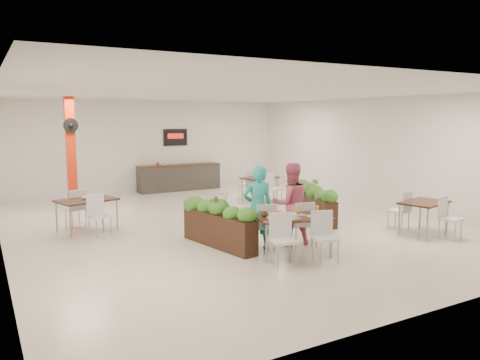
% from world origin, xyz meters
% --- Properties ---
extents(ground, '(12.00, 12.00, 0.00)m').
position_xyz_m(ground, '(0.00, 0.00, 0.00)').
color(ground, beige).
rests_on(ground, ground).
extents(room_shell, '(10.10, 12.10, 3.22)m').
position_xyz_m(room_shell, '(0.00, 0.00, 2.01)').
color(room_shell, white).
rests_on(room_shell, ground).
extents(red_column, '(0.40, 0.41, 3.20)m').
position_xyz_m(red_column, '(-3.00, 3.79, 1.64)').
color(red_column, red).
rests_on(red_column, ground).
extents(service_counter, '(3.00, 0.64, 2.20)m').
position_xyz_m(service_counter, '(1.00, 5.65, 0.49)').
color(service_counter, '#2C2A27').
rests_on(service_counter, ground).
extents(main_table, '(1.60, 1.88, 0.92)m').
position_xyz_m(main_table, '(-0.14, -2.91, 0.64)').
color(main_table, black).
rests_on(main_table, ground).
extents(diner_man, '(0.70, 0.55, 1.69)m').
position_xyz_m(diner_man, '(-0.53, -2.26, 0.85)').
color(diner_man, '#28AEA9').
rests_on(diner_man, ground).
extents(diner_woman, '(0.97, 0.84, 1.70)m').
position_xyz_m(diner_woman, '(0.27, -2.26, 0.85)').
color(diner_woman, '#E76687').
rests_on(diner_woman, ground).
extents(planter_left, '(0.72, 2.12, 1.13)m').
position_xyz_m(planter_left, '(-1.12, -1.70, 0.53)').
color(planter_left, black).
rests_on(planter_left, ground).
extents(planter_right, '(0.80, 2.00, 1.07)m').
position_xyz_m(planter_right, '(2.07, -0.78, 0.51)').
color(planter_right, black).
rests_on(planter_right, ground).
extents(side_table_a, '(1.43, 1.67, 0.92)m').
position_xyz_m(side_table_a, '(-3.18, 0.97, 0.63)').
color(side_table_a, black).
rests_on(side_table_a, ground).
extents(side_table_b, '(1.24, 1.67, 0.92)m').
position_xyz_m(side_table_b, '(2.41, 2.41, 0.62)').
color(side_table_b, black).
rests_on(side_table_b, ground).
extents(side_table_c, '(1.29, 1.67, 0.92)m').
position_xyz_m(side_table_c, '(3.36, -3.06, 0.62)').
color(side_table_c, black).
rests_on(side_table_c, ground).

